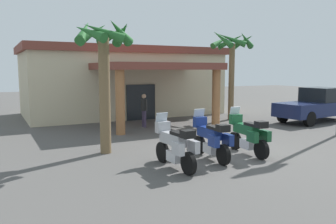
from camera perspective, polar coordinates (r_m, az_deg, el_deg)
ground_plane at (r=12.60m, az=10.29°, el=-6.62°), size 80.00×80.00×0.00m
motel_building at (r=22.99m, az=-7.65°, el=5.26°), size 12.96×11.26×4.41m
motorcycle_silver at (r=10.24m, az=1.21°, el=-5.68°), size 0.73×2.21×1.61m
motorcycle_blue at (r=11.33m, az=7.29°, el=-4.49°), size 0.72×2.21×1.61m
motorcycle_green at (r=12.23m, az=13.34°, el=-3.76°), size 0.72×2.21×1.61m
pedestrian at (r=17.54m, az=-4.06°, el=0.68°), size 0.32×0.53×1.73m
pickup_truck_navy at (r=21.18m, az=23.71°, el=1.03°), size 5.39×2.53×1.95m
palm_tree_near_portico at (r=20.46m, az=10.73°, el=9.89°), size 2.54×2.61×5.33m
palm_tree_roadside at (r=12.11m, az=-10.72°, el=9.48°), size 2.16×2.14×4.81m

